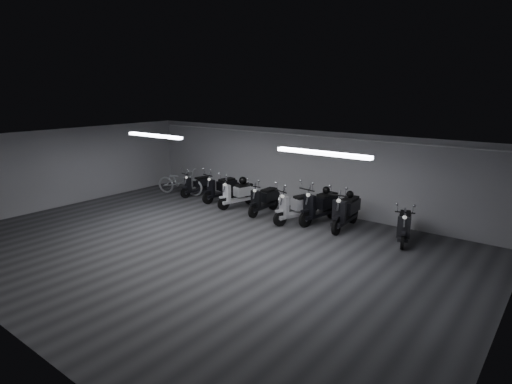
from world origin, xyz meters
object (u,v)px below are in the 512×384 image
Objects in this scene: scooter_5 at (264,195)px; scooter_8 at (346,205)px; scooter_0 at (196,181)px; helmet_1 at (326,190)px; helmet_0 at (243,180)px; scooter_6 at (296,202)px; bicycle at (180,179)px; scooter_2 at (237,189)px; scooter_9 at (405,221)px; helmet_2 at (350,194)px; scooter_7 at (320,200)px; scooter_1 at (221,184)px.

scooter_5 is 2.95m from scooter_8.
helmet_1 is (5.66, 0.23, 0.44)m from scooter_0.
scooter_0 reaches higher than helmet_0.
scooter_8 reaches higher than scooter_6.
scooter_5 is (3.58, -0.32, 0.07)m from scooter_0.
scooter_2 is at bearing -106.76° from bicycle.
scooter_0 is at bearing 162.34° from scooter_9.
scooter_2 is at bearing -105.62° from helmet_0.
helmet_2 is at bearing 21.92° from scooter_2.
scooter_7 reaches higher than scooter_0.
helmet_0 is at bearing 164.80° from scooter_5.
scooter_6 reaches higher than helmet_1.
scooter_1 is (1.30, -0.01, 0.08)m from scooter_0.
helmet_2 is at bearing -2.85° from helmet_1.
scooter_5 is at bearing -165.16° from helmet_1.
scooter_2 is 3.36m from helmet_1.
scooter_5 is 7.46× the size of helmet_1.
scooter_2 reaches higher than bicycle.
scooter_8 is at bearing 18.11° from scooter_2.
scooter_9 is 7.41× the size of helmet_2.
scooter_7 is 8.68× the size of helmet_2.
scooter_0 is 6.70× the size of helmet_1.
scooter_7 reaches higher than helmet_1.
bicycle is 8.79× the size of helmet_2.
scooter_2 is 4.19m from helmet_2.
helmet_0 is (-2.58, 0.48, 0.27)m from scooter_6.
scooter_8 reaches higher than scooter_7.
scooter_7 is 0.91m from scooter_8.
scooter_8 is 0.40m from helmet_2.
scooter_5 is 7.77× the size of helmet_2.
helmet_0 is at bearing -176.93° from helmet_2.
helmet_1 is at bearing 24.21° from scooter_2.
scooter_1 is at bearing -177.86° from helmet_2.
scooter_5 is 0.88× the size of bicycle.
scooter_5 is 2.05m from scooter_7.
scooter_9 is 2.73m from helmet_1.
helmet_1 is (3.31, 0.50, 0.38)m from scooter_2.
scooter_5 reaches higher than scooter_9.
scooter_6 is 0.93× the size of bicycle.
scooter_0 is 6.52m from scooter_8.
scooter_9 is at bearing -5.64° from scooter_8.
scooter_2 is at bearing -166.29° from scooter_6.
scooter_1 reaches higher than scooter_5.
scooter_9 reaches higher than scooter_0.
helmet_2 is (6.50, 0.19, 0.44)m from scooter_0.
scooter_6 is 2.63m from helmet_0.
scooter_0 is 1.31m from scooter_1.
scooter_9 is at bearing -105.54° from bicycle.
scooter_1 is 7.90× the size of helmet_2.
bicycle is (-0.70, -0.23, 0.06)m from scooter_0.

